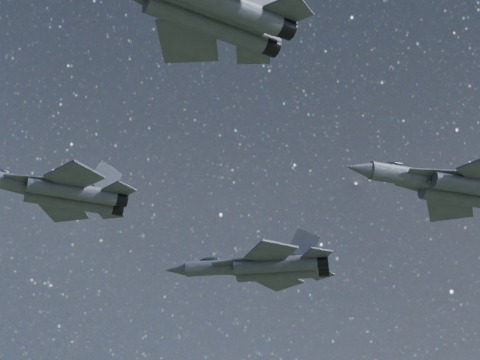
{
  "coord_description": "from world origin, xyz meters",
  "views": [
    {
      "loc": [
        -4.39,
        -61.54,
        115.69
      ],
      "look_at": [
        -0.61,
        1.02,
        152.92
      ],
      "focal_mm": 60.0,
      "sensor_mm": 36.0,
      "label": 1
    }
  ],
  "objects": [
    {
      "name": "jet_right",
      "position": [
        -5.04,
        -21.98,
        152.74
      ],
      "size": [
        17.98,
        11.76,
        4.64
      ],
      "rotation": [
        0.0,
        0.0,
        0.44
      ],
      "color": "#393C47"
    },
    {
      "name": "jet_left",
      "position": [
        3.39,
        23.17,
        154.48
      ],
      "size": [
        20.31,
        13.96,
        5.1
      ],
      "rotation": [
        0.0,
        0.0,
        -0.2
      ],
      "color": "#393C47"
    },
    {
      "name": "jet_slot",
      "position": [
        20.22,
        2.89,
        154.09
      ],
      "size": [
        20.02,
        13.7,
        5.03
      ],
      "rotation": [
        0.0,
        0.0,
        0.22
      ],
      "color": "#393C47"
    },
    {
      "name": "jet_lead",
      "position": [
        -16.91,
        0.71,
        151.01
      ],
      "size": [
        16.44,
        11.13,
        4.14
      ],
      "rotation": [
        0.0,
        0.0,
        0.27
      ],
      "color": "#393C47"
    }
  ]
}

